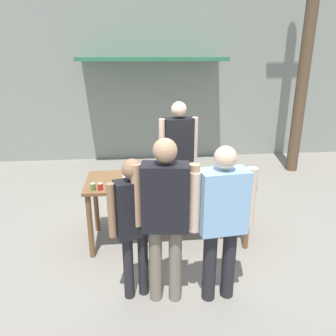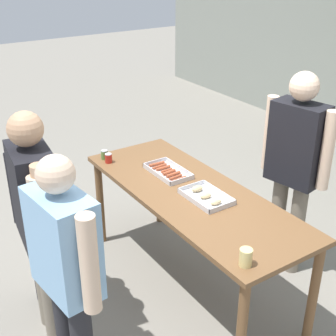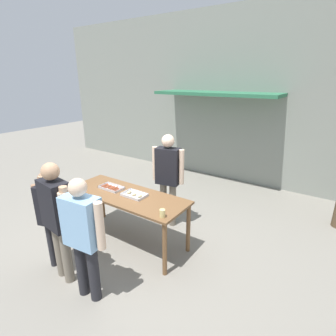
{
  "view_description": "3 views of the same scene",
  "coord_description": "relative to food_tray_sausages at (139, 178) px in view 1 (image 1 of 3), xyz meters",
  "views": [
    {
      "loc": [
        -0.41,
        -4.08,
        2.49
      ],
      "look_at": [
        0.0,
        0.0,
        1.07
      ],
      "focal_mm": 35.0,
      "sensor_mm": 36.0,
      "label": 1
    },
    {
      "loc": [
        2.63,
        -1.97,
        2.7
      ],
      "look_at": [
        -0.38,
        0.03,
        0.97
      ],
      "focal_mm": 50.0,
      "sensor_mm": 36.0,
      "label": 2
    },
    {
      "loc": [
        2.85,
        -2.95,
        2.79
      ],
      "look_at": [
        0.26,
        0.88,
        1.18
      ],
      "focal_mm": 28.0,
      "sensor_mm": 36.0,
      "label": 3
    }
  ],
  "objects": [
    {
      "name": "ground_plane",
      "position": [
        0.38,
        -0.03,
        -0.93
      ],
      "size": [
        24.0,
        24.0,
        0.0
      ],
      "primitive_type": "plane",
      "color": "gray"
    },
    {
      "name": "building_facade_back",
      "position": [
        0.38,
        3.95,
        1.32
      ],
      "size": [
        12.0,
        1.11,
        4.5
      ],
      "color": "gray",
      "rests_on": "ground"
    },
    {
      "name": "serving_table",
      "position": [
        0.38,
        -0.03,
        -0.12
      ],
      "size": [
        2.17,
        0.81,
        0.92
      ],
      "color": "brown",
      "rests_on": "ground"
    },
    {
      "name": "food_tray_sausages",
      "position": [
        0.0,
        0.0,
        0.0
      ],
      "size": [
        0.44,
        0.24,
        0.04
      ],
      "color": "silver",
      "rests_on": "serving_table"
    },
    {
      "name": "food_tray_buns",
      "position": [
        0.53,
        0.0,
        0.0
      ],
      "size": [
        0.41,
        0.26,
        0.06
      ],
      "color": "silver",
      "rests_on": "serving_table"
    },
    {
      "name": "condiment_jar_mustard",
      "position": [
        -0.57,
        -0.32,
        0.03
      ],
      "size": [
        0.06,
        0.06,
        0.09
      ],
      "color": "#567A38",
      "rests_on": "serving_table"
    },
    {
      "name": "condiment_jar_ketchup",
      "position": [
        -0.48,
        -0.32,
        0.03
      ],
      "size": [
        0.06,
        0.06,
        0.09
      ],
      "color": "#B22319",
      "rests_on": "serving_table"
    },
    {
      "name": "beer_cup",
      "position": [
        1.33,
        -0.31,
        0.04
      ],
      "size": [
        0.08,
        0.08,
        0.12
      ],
      "color": "#DBC67A",
      "rests_on": "serving_table"
    },
    {
      "name": "person_server_behind_table",
      "position": [
        0.64,
        0.85,
        0.16
      ],
      "size": [
        0.63,
        0.32,
        1.82
      ],
      "rotation": [
        0.0,
        0.0,
        0.19
      ],
      "color": "#756B5B",
      "rests_on": "ground"
    },
    {
      "name": "person_customer_holding_hotdog",
      "position": [
        -0.07,
        -1.14,
        0.01
      ],
      "size": [
        0.51,
        0.29,
        1.56
      ],
      "rotation": [
        0.0,
        0.0,
        3.42
      ],
      "color": "#232328",
      "rests_on": "ground"
    },
    {
      "name": "person_customer_with_cup",
      "position": [
        0.8,
        -1.26,
        0.07
      ],
      "size": [
        0.68,
        0.31,
        1.69
      ],
      "rotation": [
        0.0,
        0.0,
        3.25
      ],
      "color": "#232328",
      "rests_on": "ground"
    },
    {
      "name": "person_customer_waiting_in_line",
      "position": [
        0.24,
        -1.23,
        0.12
      ],
      "size": [
        0.65,
        0.3,
        1.77
      ],
      "rotation": [
        0.0,
        0.0,
        3.02
      ],
      "color": "#756B5B",
      "rests_on": "ground"
    },
    {
      "name": "utility_pole",
      "position": [
        3.49,
        2.65,
        2.3
      ],
      "size": [
        1.1,
        0.25,
        6.33
      ],
      "color": "brown",
      "rests_on": "ground"
    }
  ]
}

